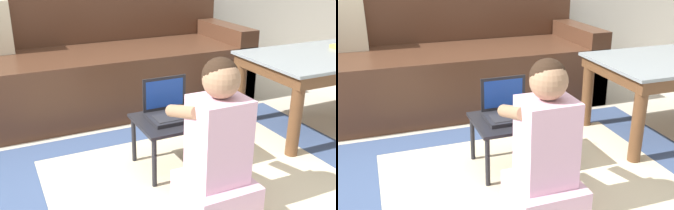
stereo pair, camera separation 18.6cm
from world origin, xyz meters
The scene contains 8 objects.
ground_plane centered at (0.00, 0.00, 0.00)m, with size 16.00×16.00×0.00m, color beige.
area_rug centered at (0.11, -0.12, 0.00)m, with size 2.01×1.60×0.01m.
couch centered at (-0.05, 1.21, 0.30)m, with size 2.22×0.84×0.88m.
coffee_table centered at (1.21, 0.19, 0.42)m, with size 1.09×0.63×0.49m.
laptop_desk centered at (0.11, 0.10, 0.25)m, with size 0.48×0.33×0.28m.
laptop centered at (0.06, 0.12, 0.32)m, with size 0.24×0.19×0.20m.
computer_mouse centered at (0.24, 0.10, 0.30)m, with size 0.06×0.09×0.03m.
person_seated centered at (0.06, -0.33, 0.30)m, with size 0.29×0.40×0.71m.
Camera 1 is at (-0.75, -1.58, 1.08)m, focal length 42.00 mm.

